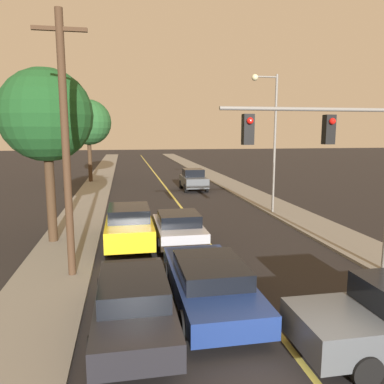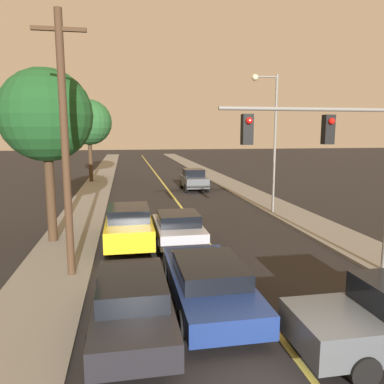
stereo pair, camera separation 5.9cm
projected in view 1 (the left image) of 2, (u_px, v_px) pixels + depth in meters
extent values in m
cube|color=black|center=(156.00, 175.00, 41.57)|extent=(9.33, 80.00, 0.01)
cube|color=#D1C14C|center=(156.00, 175.00, 41.56)|extent=(0.16, 76.00, 0.00)
cube|color=gray|center=(102.00, 176.00, 40.51)|extent=(2.50, 80.00, 0.12)
cube|color=gray|center=(208.00, 174.00, 42.60)|extent=(2.50, 80.00, 0.12)
cube|color=navy|center=(209.00, 284.00, 10.19)|extent=(1.93, 5.18, 0.55)
cube|color=black|center=(211.00, 269.00, 9.91)|extent=(1.70, 2.33, 0.43)
cylinder|color=black|center=(169.00, 274.00, 11.63)|extent=(0.22, 0.72, 0.72)
cylinder|color=black|center=(226.00, 270.00, 11.95)|extent=(0.22, 0.72, 0.72)
cylinder|color=black|center=(185.00, 326.00, 8.51)|extent=(0.22, 0.72, 0.72)
cylinder|color=black|center=(262.00, 319.00, 8.83)|extent=(0.22, 0.72, 0.72)
cube|color=#A5A8B2|center=(178.00, 230.00, 15.81)|extent=(1.87, 3.90, 0.59)
cube|color=black|center=(179.00, 218.00, 15.58)|extent=(1.64, 1.76, 0.48)
cylinder|color=black|center=(155.00, 230.00, 16.88)|extent=(0.22, 0.68, 0.68)
cylinder|color=black|center=(194.00, 229.00, 17.19)|extent=(0.22, 0.68, 0.68)
cylinder|color=black|center=(160.00, 246.00, 14.53)|extent=(0.22, 0.68, 0.68)
cylinder|color=black|center=(205.00, 244.00, 14.84)|extent=(0.22, 0.68, 0.68)
cube|color=black|center=(134.00, 304.00, 8.95)|extent=(1.75, 4.85, 0.57)
cube|color=black|center=(134.00, 287.00, 8.68)|extent=(1.54, 2.18, 0.46)
cylinder|color=black|center=(102.00, 292.00, 10.31)|extent=(0.22, 0.74, 0.74)
cylinder|color=black|center=(162.00, 287.00, 10.60)|extent=(0.22, 0.74, 0.74)
cylinder|color=black|center=(94.00, 354.00, 7.39)|extent=(0.22, 0.74, 0.74)
cylinder|color=black|center=(177.00, 346.00, 7.68)|extent=(0.22, 0.74, 0.74)
cube|color=gold|center=(129.00, 227.00, 16.00)|extent=(1.90, 4.94, 0.79)
cube|color=black|center=(129.00, 213.00, 15.70)|extent=(1.67, 2.22, 0.53)
cylinder|color=black|center=(109.00, 228.00, 17.39)|extent=(0.22, 0.65, 0.65)
cylinder|color=black|center=(148.00, 226.00, 17.71)|extent=(0.22, 0.65, 0.65)
cylinder|color=black|center=(106.00, 248.00, 14.41)|extent=(0.22, 0.65, 0.65)
cylinder|color=black|center=(153.00, 245.00, 14.73)|extent=(0.22, 0.65, 0.65)
cube|color=#474C51|center=(194.00, 181.00, 30.80)|extent=(1.82, 3.85, 0.78)
cube|color=black|center=(193.00, 173.00, 30.84)|extent=(1.60, 1.73, 0.61)
cylinder|color=black|center=(207.00, 188.00, 29.85)|extent=(0.22, 0.71, 0.71)
cylinder|color=black|center=(186.00, 188.00, 29.55)|extent=(0.22, 0.71, 0.71)
cylinder|color=black|center=(201.00, 184.00, 32.17)|extent=(0.22, 0.71, 0.71)
cylinder|color=black|center=(181.00, 184.00, 31.87)|extent=(0.22, 0.71, 0.71)
cylinder|color=black|center=(366.00, 371.00, 6.98)|extent=(0.63, 0.22, 0.63)
cylinder|color=black|center=(319.00, 324.00, 8.67)|extent=(0.63, 0.22, 0.63)
cylinder|color=slate|center=(312.00, 109.00, 11.32)|extent=(5.79, 0.12, 0.12)
cube|color=black|center=(329.00, 130.00, 11.52)|extent=(0.32, 0.28, 0.90)
sphere|color=red|center=(332.00, 121.00, 11.30)|extent=(0.20, 0.20, 0.20)
cube|color=black|center=(248.00, 129.00, 11.06)|extent=(0.32, 0.28, 0.90)
sphere|color=red|center=(250.00, 121.00, 10.84)|extent=(0.20, 0.20, 0.20)
cylinder|color=slate|center=(275.00, 145.00, 21.36)|extent=(0.14, 0.14, 7.79)
cylinder|color=slate|center=(266.00, 77.00, 20.66)|extent=(1.29, 0.09, 0.09)
sphere|color=beige|center=(255.00, 77.00, 20.55)|extent=(0.36, 0.36, 0.36)
cylinder|color=#422D1E|center=(66.00, 148.00, 11.61)|extent=(0.24, 0.24, 8.22)
cube|color=#422D1E|center=(59.00, 29.00, 11.05)|extent=(1.60, 0.12, 0.12)
cylinder|color=#3D2B1C|center=(51.00, 195.00, 15.74)|extent=(0.38, 0.38, 3.97)
sphere|color=#19471E|center=(46.00, 115.00, 15.22)|extent=(3.78, 3.78, 3.78)
cylinder|color=#3D2B1C|center=(90.00, 160.00, 35.26)|extent=(0.37, 0.37, 4.07)
sphere|color=#235628|center=(88.00, 122.00, 34.71)|extent=(4.20, 4.20, 4.20)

